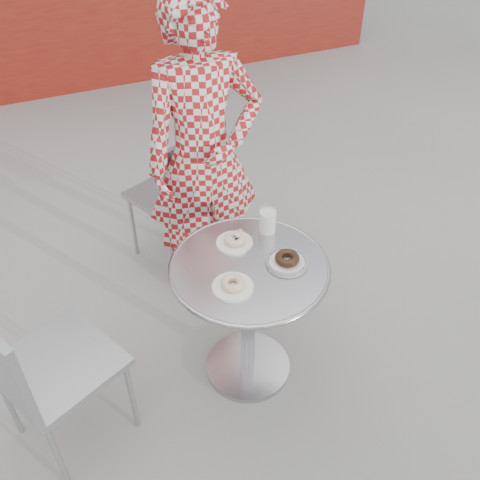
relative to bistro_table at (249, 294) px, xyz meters
name	(u,v)px	position (x,y,z in m)	size (l,w,h in m)	color
ground	(253,372)	(0.01, -0.04, -0.51)	(60.00, 60.00, 0.00)	#A29F9A
bistro_table	(249,294)	(0.00, 0.00, 0.00)	(0.67, 0.67, 0.68)	#BABABF
chair_far	(176,219)	(-0.03, 0.95, -0.25)	(0.53, 0.53, 0.85)	#9EA0A5
chair_left	(65,394)	(-0.83, 0.00, -0.24)	(0.56, 0.56, 0.89)	#9EA0A5
seated_person	(204,158)	(0.06, 0.67, 0.30)	(0.59, 0.39, 1.62)	maroon
plate_far	(235,240)	(0.00, 0.15, 0.18)	(0.16, 0.16, 0.04)	white
plate_near	(233,285)	(-0.11, -0.09, 0.18)	(0.16, 0.16, 0.04)	white
plate_checker	(287,261)	(0.15, -0.05, 0.18)	(0.18, 0.18, 0.05)	white
milk_cup	(268,221)	(0.17, 0.17, 0.22)	(0.08, 0.08, 0.12)	white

